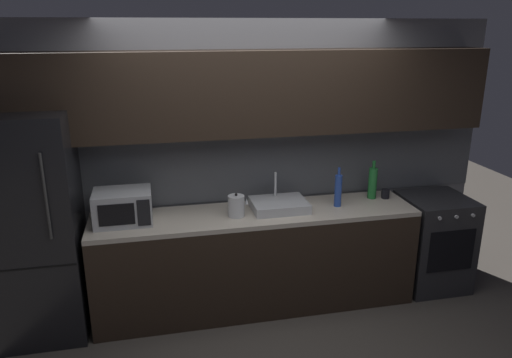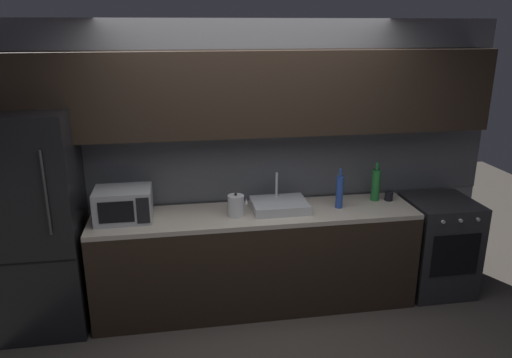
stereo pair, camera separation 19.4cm
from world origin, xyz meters
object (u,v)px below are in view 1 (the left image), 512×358
object	(u,v)px
oven_range	(432,242)
microwave	(123,207)
wine_bottle_green	(373,183)
kettle	(236,206)
refrigerator	(35,228)
mug_dark	(385,194)
wine_bottle_blue	(338,190)

from	to	relation	value
oven_range	microwave	distance (m)	2.91
oven_range	wine_bottle_green	world-z (taller)	wine_bottle_green
oven_range	kettle	xyz separation A→B (m)	(-1.92, -0.05, 0.54)
microwave	kettle	xyz separation A→B (m)	(0.92, -0.07, -0.04)
refrigerator	microwave	size ratio (longest dim) A/B	3.99
refrigerator	wine_bottle_green	distance (m)	2.92
kettle	mug_dark	xyz separation A→B (m)	(1.44, 0.14, -0.05)
mug_dark	wine_bottle_green	bearing A→B (deg)	165.81
oven_range	wine_bottle_blue	xyz separation A→B (m)	(-1.00, -0.00, 0.60)
kettle	microwave	bearing A→B (deg)	175.97
refrigerator	kettle	xyz separation A→B (m)	(1.60, -0.05, 0.07)
microwave	mug_dark	xyz separation A→B (m)	(2.36, 0.08, -0.09)
microwave	mug_dark	distance (m)	2.36
wine_bottle_green	wine_bottle_blue	distance (m)	0.41
kettle	wine_bottle_blue	xyz separation A→B (m)	(0.92, 0.04, 0.06)
kettle	wine_bottle_green	bearing A→B (deg)	7.47
wine_bottle_green	mug_dark	xyz separation A→B (m)	(0.12, -0.03, -0.11)
oven_range	wine_bottle_green	size ratio (longest dim) A/B	2.50
refrigerator	mug_dark	bearing A→B (deg)	1.78
kettle	wine_bottle_green	size ratio (longest dim) A/B	0.57
kettle	refrigerator	bearing A→B (deg)	178.33
microwave	wine_bottle_green	world-z (taller)	wine_bottle_green
oven_range	wine_bottle_blue	world-z (taller)	wine_bottle_blue
kettle	mug_dark	bearing A→B (deg)	5.61
mug_dark	oven_range	bearing A→B (deg)	-11.09
kettle	wine_bottle_blue	size ratio (longest dim) A/B	0.57
refrigerator	microwave	world-z (taller)	refrigerator
oven_range	refrigerator	bearing A→B (deg)	179.98
refrigerator	wine_bottle_blue	xyz separation A→B (m)	(2.53, -0.01, 0.13)
refrigerator	microwave	distance (m)	0.69
wine_bottle_green	refrigerator	bearing A→B (deg)	-177.54
kettle	wine_bottle_green	xyz separation A→B (m)	(1.31, 0.17, 0.06)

